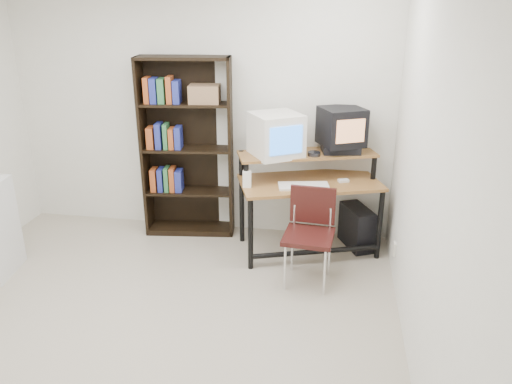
% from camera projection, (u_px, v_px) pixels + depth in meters
% --- Properties ---
extents(floor, '(4.00, 4.00, 0.01)m').
position_uv_depth(floor, '(136.00, 334.00, 3.80)').
color(floor, '#B8AD98').
rests_on(floor, ground).
extents(back_wall, '(4.00, 0.01, 2.60)m').
position_uv_depth(back_wall, '(200.00, 111.00, 5.17)').
color(back_wall, silver).
rests_on(back_wall, floor).
extents(right_wall, '(0.01, 4.00, 2.60)m').
position_uv_depth(right_wall, '(430.00, 189.00, 3.02)').
color(right_wall, silver).
rests_on(right_wall, floor).
extents(computer_desk, '(1.48, 1.06, 0.98)m').
position_uv_depth(computer_desk, '(309.00, 183.00, 4.86)').
color(computer_desk, olive).
rests_on(computer_desk, floor).
extents(crt_monitor, '(0.60, 0.60, 0.41)m').
position_uv_depth(crt_monitor, '(276.00, 135.00, 4.73)').
color(crt_monitor, white).
rests_on(crt_monitor, computer_desk).
extents(vcr, '(0.40, 0.32, 0.08)m').
position_uv_depth(vcr, '(341.00, 149.00, 4.87)').
color(vcr, black).
rests_on(vcr, computer_desk).
extents(crt_tv, '(0.51, 0.51, 0.36)m').
position_uv_depth(crt_tv, '(342.00, 127.00, 4.81)').
color(crt_tv, black).
rests_on(crt_tv, vcr).
extents(cd_spindle, '(0.17, 0.17, 0.05)m').
position_uv_depth(cd_spindle, '(314.00, 154.00, 4.76)').
color(cd_spindle, '#26262B').
rests_on(cd_spindle, computer_desk).
extents(keyboard, '(0.50, 0.29, 0.03)m').
position_uv_depth(keyboard, '(304.00, 187.00, 4.67)').
color(keyboard, white).
rests_on(keyboard, computer_desk).
extents(mousepad, '(0.28, 0.26, 0.01)m').
position_uv_depth(mousepad, '(345.00, 183.00, 4.81)').
color(mousepad, black).
rests_on(mousepad, computer_desk).
extents(mouse, '(0.12, 0.09, 0.03)m').
position_uv_depth(mouse, '(343.00, 181.00, 4.81)').
color(mouse, white).
rests_on(mouse, mousepad).
extents(desk_speaker, '(0.09, 0.09, 0.17)m').
position_uv_depth(desk_speaker, '(247.00, 180.00, 4.66)').
color(desk_speaker, white).
rests_on(desk_speaker, computer_desk).
extents(pc_tower, '(0.37, 0.49, 0.42)m').
position_uv_depth(pc_tower, '(357.00, 227.00, 5.09)').
color(pc_tower, black).
rests_on(pc_tower, floor).
extents(school_chair, '(0.46, 0.46, 0.84)m').
position_uv_depth(school_chair, '(310.00, 226.00, 4.37)').
color(school_chair, black).
rests_on(school_chair, floor).
extents(bookshelf, '(0.96, 0.42, 1.87)m').
position_uv_depth(bookshelf, '(187.00, 146.00, 5.18)').
color(bookshelf, black).
rests_on(bookshelf, floor).
extents(wall_outlet, '(0.02, 0.08, 0.12)m').
position_uv_depth(wall_outlet, '(395.00, 249.00, 4.44)').
color(wall_outlet, beige).
rests_on(wall_outlet, right_wall).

